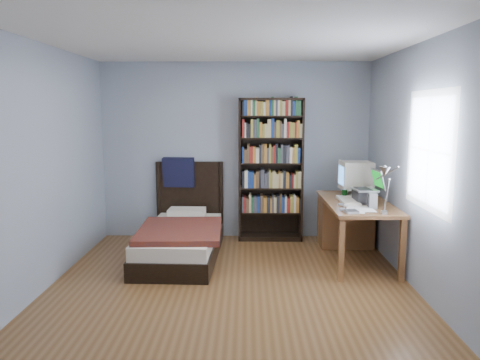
{
  "coord_description": "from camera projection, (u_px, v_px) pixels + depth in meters",
  "views": [
    {
      "loc": [
        0.16,
        -4.57,
        1.83
      ],
      "look_at": [
        0.09,
        0.64,
        1.05
      ],
      "focal_mm": 35.0,
      "sensor_mm": 36.0,
      "label": 1
    }
  ],
  "objects": [
    {
      "name": "phone_grey",
      "position": [
        343.0,
        209.0,
        5.17
      ],
      "size": [
        0.07,
        0.11,
        0.02
      ],
      "primitive_type": "cube",
      "rotation": [
        0.0,
        0.0,
        -0.26
      ],
      "color": "gray",
      "rests_on": "desk"
    },
    {
      "name": "desk_lamp",
      "position": [
        385.0,
        176.0,
        4.58
      ],
      "size": [
        0.22,
        0.48,
        0.56
      ],
      "color": "#99999E",
      "rests_on": "desk"
    },
    {
      "name": "desk",
      "position": [
        348.0,
        219.0,
        6.15
      ],
      "size": [
        0.75,
        1.58,
        0.73
      ],
      "color": "brown",
      "rests_on": "floor"
    },
    {
      "name": "bookshelf",
      "position": [
        271.0,
        170.0,
        6.55
      ],
      "size": [
        0.9,
        0.3,
        1.99
      ],
      "color": "black",
      "rests_on": "floor"
    },
    {
      "name": "soda_can",
      "position": [
        344.0,
        194.0,
        5.87
      ],
      "size": [
        0.06,
        0.06,
        0.11
      ],
      "primitive_type": "cylinder",
      "color": "#073613",
      "rests_on": "desk"
    },
    {
      "name": "bed",
      "position": [
        182.0,
        236.0,
        5.89
      ],
      "size": [
        1.01,
        2.0,
        1.16
      ],
      "color": "black",
      "rests_on": "floor"
    },
    {
      "name": "external_drive",
      "position": [
        351.0,
        212.0,
        5.04
      ],
      "size": [
        0.14,
        0.14,
        0.03
      ],
      "primitive_type": "cube",
      "rotation": [
        0.0,
        0.0,
        0.12
      ],
      "color": "gray",
      "rests_on": "desk"
    },
    {
      "name": "speaker",
      "position": [
        373.0,
        201.0,
        5.26
      ],
      "size": [
        0.09,
        0.09,
        0.18
      ],
      "primitive_type": "cube",
      "rotation": [
        0.0,
        0.0,
        -0.05
      ],
      "color": "gray",
      "rests_on": "desk"
    },
    {
      "name": "mouse",
      "position": [
        351.0,
        195.0,
        5.99
      ],
      "size": [
        0.06,
        0.11,
        0.04
      ],
      "primitive_type": "ellipsoid",
      "color": "silver",
      "rests_on": "desk"
    },
    {
      "name": "phone_silver",
      "position": [
        342.0,
        205.0,
        5.41
      ],
      "size": [
        0.09,
        0.11,
        0.02
      ],
      "primitive_type": "cube",
      "rotation": [
        0.0,
        0.0,
        0.54
      ],
      "color": "#B4B5B9",
      "rests_on": "desk"
    },
    {
      "name": "laptop",
      "position": [
        366.0,
        193.0,
        5.58
      ],
      "size": [
        0.35,
        0.35,
        0.41
      ],
      "color": "#2D2D30",
      "rests_on": "desk"
    },
    {
      "name": "keyboard",
      "position": [
        348.0,
        201.0,
        5.63
      ],
      "size": [
        0.2,
        0.51,
        0.05
      ],
      "primitive_type": "cube",
      "rotation": [
        0.0,
        0.07,
        0.01
      ],
      "color": "beige",
      "rests_on": "desk"
    },
    {
      "name": "room",
      "position": [
        233.0,
        169.0,
        4.6
      ],
      "size": [
        4.2,
        4.24,
        2.5
      ],
      "color": "brown",
      "rests_on": "ground"
    },
    {
      "name": "crt_monitor",
      "position": [
        355.0,
        176.0,
        6.07
      ],
      "size": [
        0.4,
        0.37,
        0.45
      ],
      "color": "#BDB19C",
      "rests_on": "desk"
    }
  ]
}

